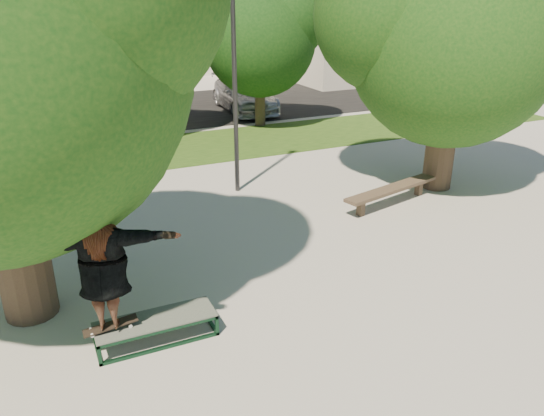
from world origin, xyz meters
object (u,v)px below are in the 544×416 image
car_silver_a (9,116)px  grind_box (156,329)px  car_dark (112,100)px  car_grey (79,104)px  bench (392,190)px  lamppost (234,70)px  tree_right (450,29)px  car_silver_b (244,94)px

car_silver_a → grind_box: bearing=-79.8°
car_dark → car_grey: car_grey is taller
grind_box → bench: (6.61, 3.04, 0.20)m
lamppost → car_grey: (-2.86, 10.14, -2.42)m
grind_box → car_silver_a: size_ratio=0.40×
lamppost → tree_right: bearing=-21.3°
grind_box → tree_right: bearing=23.6°
car_dark → car_grey: size_ratio=0.79×
lamppost → grind_box: (-3.50, -5.59, -2.96)m
lamppost → bench: 4.88m
lamppost → car_dark: lamppost is taller
grind_box → bench: bearing=24.7°
bench → car_dark: (-4.61, 13.28, 0.30)m
grind_box → car_silver_b: bearing=63.5°
lamppost → car_grey: 10.81m
tree_right → car_silver_a: 15.23m
car_dark → car_grey: bearing=-155.8°
tree_right → grind_box: tree_right is taller
bench → car_silver_a: car_silver_a is taller
tree_right → car_silver_b: tree_right is taller
tree_right → car_silver_b: 11.92m
car_grey → lamppost: bearing=-72.0°
tree_right → car_silver_a: size_ratio=1.45×
tree_right → lamppost: 5.36m
car_dark → car_silver_b: size_ratio=0.85×
tree_right → bench: 4.17m
car_silver_a → car_silver_b: 9.46m
lamppost → car_dark: bearing=98.0°
car_grey → bench: bearing=-62.6°
tree_right → car_silver_a: bearing=134.1°
grind_box → car_silver_b: size_ratio=0.37×
car_silver_a → car_dark: 4.38m
car_grey → tree_right: bearing=-54.9°
tree_right → grind_box: (-8.42, -3.67, -3.90)m
tree_right → car_dark: tree_right is taller
grind_box → car_grey: (0.64, 15.73, 0.54)m
tree_right → car_silver_b: size_ratio=1.34×
tree_right → car_silver_b: bearing=94.5°
grind_box → car_silver_a: bearing=97.6°
car_silver_a → car_grey: bearing=30.8°
grind_box → car_grey: size_ratio=0.34×
car_grey → car_silver_b: 6.91m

